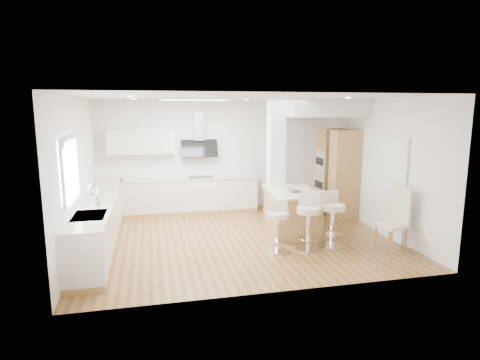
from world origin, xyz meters
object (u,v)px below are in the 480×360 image
object	(u,v)px
bar_stool_b	(309,219)
dining_chair	(396,216)
peninsula	(291,211)
bar_stool_c	(332,216)
bar_stool_a	(278,224)

from	to	relation	value
bar_stool_b	dining_chair	bearing A→B (deg)	10.07
peninsula	bar_stool_c	world-z (taller)	bar_stool_c
bar_stool_a	peninsula	bearing A→B (deg)	73.21
bar_stool_c	dining_chair	xyz separation A→B (m)	(1.06, -0.44, 0.05)
bar_stool_b	bar_stool_c	xyz separation A→B (m)	(0.50, 0.08, 0.01)
bar_stool_c	dining_chair	world-z (taller)	dining_chair
peninsula	dining_chair	world-z (taller)	dining_chair
peninsula	bar_stool_a	size ratio (longest dim) A/B	1.65
bar_stool_a	bar_stool_b	distance (m)	0.59
bar_stool_a	dining_chair	xyz separation A→B (m)	(2.15, -0.39, 0.11)
peninsula	bar_stool_c	size ratio (longest dim) A/B	1.49
bar_stool_c	peninsula	bearing A→B (deg)	108.15
peninsula	bar_stool_a	xyz separation A→B (m)	(-0.64, -1.03, 0.07)
peninsula	bar_stool_b	distance (m)	1.07
bar_stool_a	dining_chair	distance (m)	2.19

